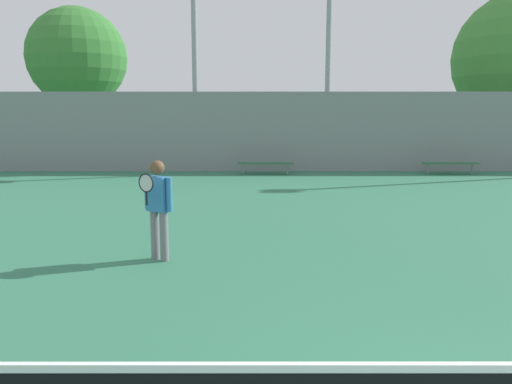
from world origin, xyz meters
The scene contains 7 objects.
tennis_player centered at (-3.29, 5.43, 0.97)m, with size 0.54×0.51×1.69m.
bench_courtside_near centered at (5.97, 16.75, 0.41)m, with size 2.15×0.40×0.45m.
bench_adjacent_court centered at (-1.29, 16.75, 0.41)m, with size 2.17×0.40×0.45m.
light_pole_near_left centered at (-4.17, 18.33, 5.41)m, with size 0.90×0.60×8.93m.
light_pole_center_back centered at (1.33, 18.60, 5.46)m, with size 0.90×0.60×8.85m.
back_fence centered at (0.00, 17.65, 1.61)m, with size 33.23×0.06×3.22m.
tree_green_tall centered at (-10.98, 24.02, 5.17)m, with size 5.10×5.10×7.74m.
Camera 1 is at (-1.66, -2.70, 2.51)m, focal length 35.00 mm.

